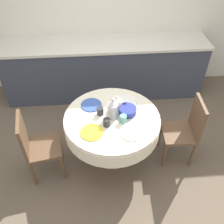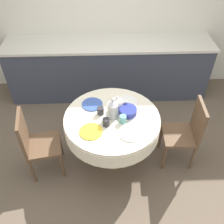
% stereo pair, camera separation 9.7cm
% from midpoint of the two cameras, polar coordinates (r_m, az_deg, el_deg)
% --- Properties ---
extents(ground_plane, '(12.00, 12.00, 0.00)m').
position_cam_midpoint_polar(ground_plane, '(3.44, 0.82, -9.97)').
color(ground_plane, brown).
extents(wall_back, '(7.00, 0.05, 2.60)m').
position_cam_midpoint_polar(wall_back, '(4.12, -0.25, 22.14)').
color(wall_back, silver).
rests_on(wall_back, ground_plane).
extents(kitchen_counter, '(3.24, 0.64, 0.94)m').
position_cam_midpoint_polar(kitchen_counter, '(4.19, -0.06, 9.86)').
color(kitchen_counter, '#383D4C').
rests_on(kitchen_counter, ground_plane).
extents(dining_table, '(1.14, 1.14, 0.73)m').
position_cam_midpoint_polar(dining_table, '(2.99, 0.93, -2.97)').
color(dining_table, tan).
rests_on(dining_table, ground_plane).
extents(chair_left, '(0.42, 0.42, 0.92)m').
position_cam_midpoint_polar(chair_left, '(3.19, 17.55, -4.18)').
color(chair_left, brown).
rests_on(chair_left, ground_plane).
extents(chair_right, '(0.46, 0.46, 0.92)m').
position_cam_midpoint_polar(chair_right, '(3.04, -16.17, -6.60)').
color(chair_right, brown).
rests_on(chair_right, ground_plane).
extents(plate_near_left, '(0.25, 0.25, 0.01)m').
position_cam_midpoint_polar(plate_near_left, '(2.74, -3.82, -4.48)').
color(plate_near_left, yellow).
rests_on(plate_near_left, dining_table).
extents(cup_near_left, '(0.08, 0.08, 0.09)m').
position_cam_midpoint_polar(cup_near_left, '(2.77, -0.38, -2.35)').
color(cup_near_left, '#28282D').
rests_on(cup_near_left, dining_table).
extents(plate_near_right, '(0.25, 0.25, 0.01)m').
position_cam_midpoint_polar(plate_near_right, '(2.72, 5.24, -4.88)').
color(plate_near_right, white).
rests_on(plate_near_right, dining_table).
extents(cup_near_right, '(0.08, 0.08, 0.09)m').
position_cam_midpoint_polar(cup_near_right, '(2.81, 3.48, -1.64)').
color(cup_near_right, '#5BA39E').
rests_on(cup_near_right, dining_table).
extents(plate_far_left, '(0.25, 0.25, 0.01)m').
position_cam_midpoint_polar(plate_far_left, '(3.07, -3.66, 1.77)').
color(plate_far_left, '#3856AD').
rests_on(plate_far_left, dining_table).
extents(cup_far_left, '(0.08, 0.08, 0.09)m').
position_cam_midpoint_polar(cup_far_left, '(2.91, -1.71, 0.28)').
color(cup_far_left, '#28282D').
rests_on(cup_far_left, dining_table).
extents(plate_far_right, '(0.25, 0.25, 0.01)m').
position_cam_midpoint_polar(plate_far_right, '(3.11, 4.44, 2.32)').
color(plate_far_right, white).
rests_on(plate_far_right, dining_table).
extents(cup_far_right, '(0.08, 0.08, 0.09)m').
position_cam_midpoint_polar(cup_far_right, '(2.97, 1.97, 1.30)').
color(cup_far_right, white).
rests_on(cup_far_right, dining_table).
extents(coffee_carafe, '(0.12, 0.12, 0.28)m').
position_cam_midpoint_polar(coffee_carafe, '(2.82, 1.16, 0.59)').
color(coffee_carafe, '#B2B2B7').
rests_on(coffee_carafe, dining_table).
extents(teapot, '(0.20, 0.15, 0.19)m').
position_cam_midpoint_polar(teapot, '(2.96, 2.12, 2.05)').
color(teapot, silver).
rests_on(teapot, dining_table).
extents(fruit_bowl, '(0.21, 0.21, 0.08)m').
position_cam_midpoint_polar(fruit_bowl, '(2.93, 4.59, 0.17)').
color(fruit_bowl, navy).
rests_on(fruit_bowl, dining_table).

